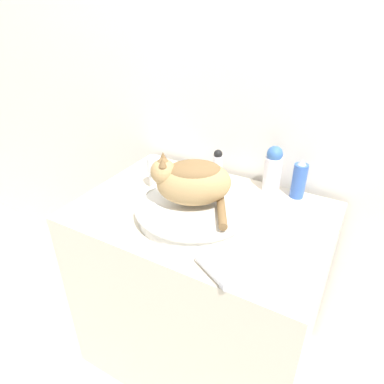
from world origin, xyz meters
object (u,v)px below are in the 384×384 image
(lotion_bottle_white, at_px, (273,169))
(cream_tube, at_px, (214,271))
(faucet, at_px, (156,171))
(spray_bottle_trigger, at_px, (299,180))
(deodorant_stick, at_px, (218,163))
(soap_bar, at_px, (100,209))
(cat, at_px, (192,180))

(lotion_bottle_white, bearing_deg, cream_tube, -88.19)
(faucet, xyz_separation_m, spray_bottle_trigger, (0.51, 0.22, -0.01))
(deodorant_stick, relative_size, cream_tube, 0.88)
(spray_bottle_trigger, height_order, soap_bar, spray_bottle_trigger)
(spray_bottle_trigger, height_order, cream_tube, spray_bottle_trigger)
(lotion_bottle_white, relative_size, spray_bottle_trigger, 1.18)
(faucet, bearing_deg, soap_bar, -84.88)
(cat, relative_size, cream_tube, 2.24)
(deodorant_stick, relative_size, spray_bottle_trigger, 0.78)
(spray_bottle_trigger, xyz_separation_m, cream_tube, (-0.09, -0.54, -0.06))
(deodorant_stick, distance_m, soap_bar, 0.52)
(spray_bottle_trigger, bearing_deg, soap_bar, -142.00)
(lotion_bottle_white, height_order, spray_bottle_trigger, lotion_bottle_white)
(faucet, xyz_separation_m, soap_bar, (-0.08, -0.24, -0.07))
(spray_bottle_trigger, xyz_separation_m, soap_bar, (-0.59, -0.46, -0.06))
(deodorant_stick, relative_size, soap_bar, 1.86)
(cat, distance_m, cream_tube, 0.33)
(lotion_bottle_white, xyz_separation_m, deodorant_stick, (-0.24, 0.00, -0.03))
(lotion_bottle_white, bearing_deg, deodorant_stick, 180.00)
(faucet, relative_size, soap_bar, 2.29)
(lotion_bottle_white, relative_size, deodorant_stick, 1.52)
(cream_tube, bearing_deg, soap_bar, 170.25)
(cat, distance_m, soap_bar, 0.36)
(lotion_bottle_white, xyz_separation_m, spray_bottle_trigger, (0.10, 0.00, -0.02))
(cream_tube, distance_m, soap_bar, 0.51)
(cream_tube, height_order, soap_bar, cream_tube)
(soap_bar, bearing_deg, cream_tube, -9.75)
(faucet, bearing_deg, cat, -1.60)
(lotion_bottle_white, relative_size, cream_tube, 1.33)
(cat, height_order, lotion_bottle_white, cat)
(spray_bottle_trigger, bearing_deg, deodorant_stick, 180.00)
(lotion_bottle_white, bearing_deg, faucet, -151.79)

